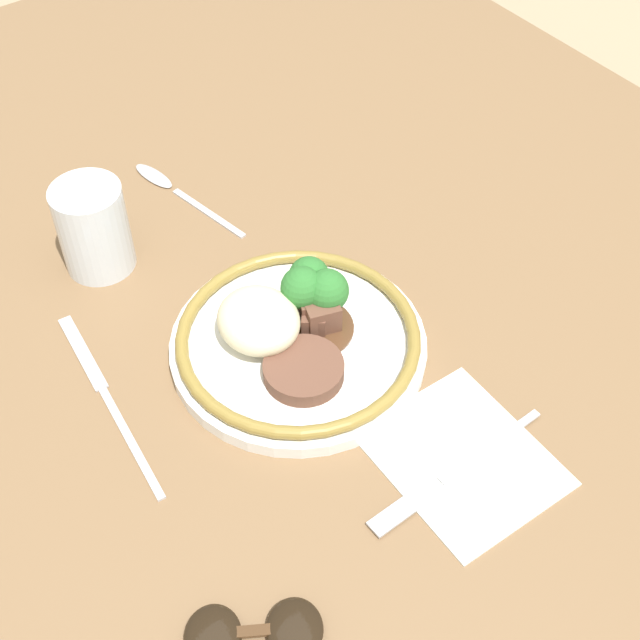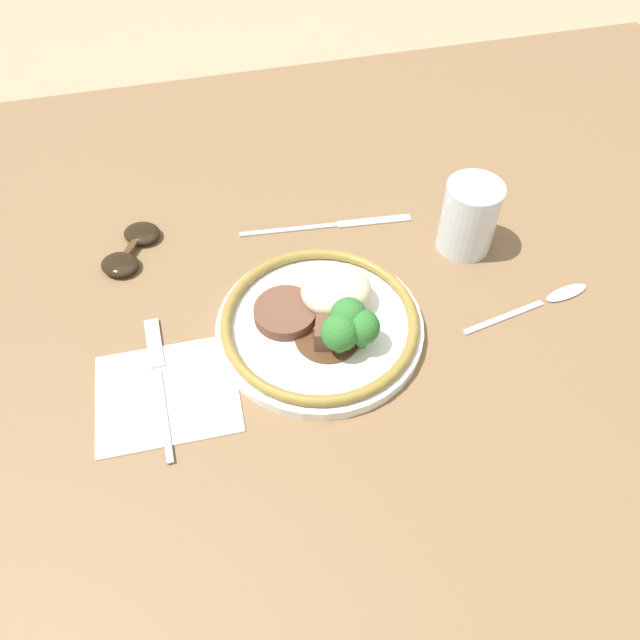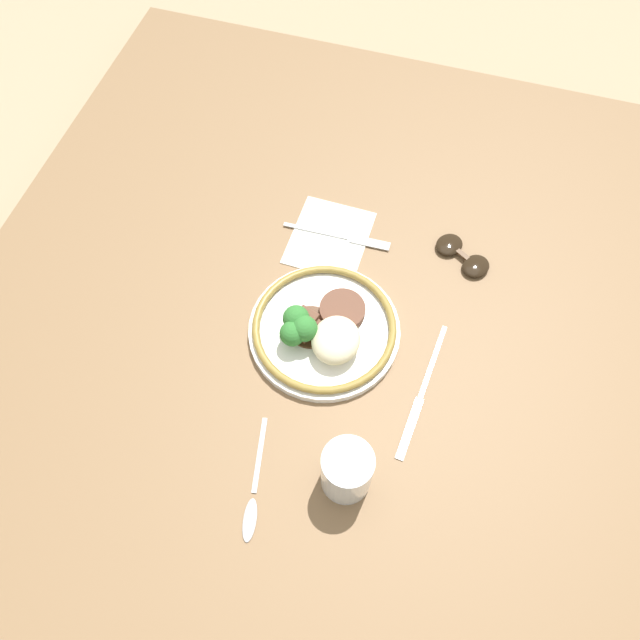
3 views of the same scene
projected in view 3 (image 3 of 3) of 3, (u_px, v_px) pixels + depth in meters
The scene contains 9 objects.
ground_plane at pixel (312, 372), 0.98m from camera, with size 8.00×8.00×0.00m, color #998466.
dining_table at pixel (311, 366), 0.96m from camera, with size 1.40×1.15×0.05m.
napkin at pixel (329, 238), 1.05m from camera, with size 0.15×0.13×0.00m.
plate at pixel (323, 329), 0.94m from camera, with size 0.23×0.23×0.07m.
juice_glass at pixel (347, 472), 0.82m from camera, with size 0.07×0.07×0.09m.
fork at pixel (347, 238), 1.04m from camera, with size 0.02×0.18×0.00m.
knife at pixel (421, 395), 0.91m from camera, with size 0.23×0.03×0.00m.
spoon at pixel (252, 503), 0.83m from camera, with size 0.17×0.04×0.01m.
sunglasses at pixel (462, 255), 1.02m from camera, with size 0.09×0.11×0.01m.
Camera 3 is at (0.38, 0.13, 0.90)m, focal length 35.00 mm.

